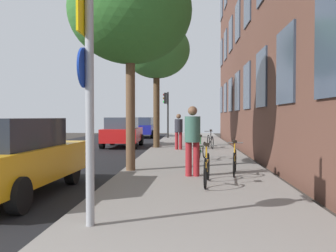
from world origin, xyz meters
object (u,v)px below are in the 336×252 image
(tree_near, at_px, (130,12))
(car_1, at_px, (123,132))
(bicycle_3, at_px, (210,141))
(bicycle_1, at_px, (235,161))
(sign_post, at_px, (88,82))
(bicycle_0, at_px, (207,168))
(traffic_light, at_px, (166,106))
(tree_far, at_px, (156,51))
(bicycle_2, at_px, (201,150))
(pedestrian_1, at_px, (179,129))
(car_2, at_px, (144,127))
(car_0, at_px, (13,156))
(pedestrian_0, at_px, (192,136))

(tree_near, bearing_deg, car_1, 101.82)
(bicycle_3, xyz_separation_m, car_1, (-4.69, 1.79, 0.36))
(tree_near, distance_m, bicycle_1, 5.12)
(sign_post, height_order, bicycle_0, sign_post)
(traffic_light, relative_size, tree_far, 0.53)
(bicycle_1, relative_size, bicycle_2, 1.00)
(pedestrian_1, relative_size, car_1, 0.42)
(pedestrian_1, bearing_deg, bicycle_3, 27.14)
(traffic_light, bearing_deg, car_2, 130.03)
(tree_near, xyz_separation_m, tree_far, (0.03, 7.96, 0.34))
(traffic_light, xyz_separation_m, bicycle_0, (2.07, -18.44, -1.94))
(bicycle_2, bearing_deg, bicycle_1, -76.84)
(car_0, bearing_deg, pedestrian_1, 72.42)
(bicycle_3, height_order, pedestrian_0, pedestrian_0)
(pedestrian_0, height_order, car_1, pedestrian_0)
(car_2, bearing_deg, tree_far, -79.62)
(tree_near, distance_m, tree_far, 7.97)
(sign_post, xyz_separation_m, traffic_light, (-0.25, 21.68, 0.29))
(tree_near, bearing_deg, car_2, 95.90)
(tree_far, xyz_separation_m, bicycle_3, (2.69, -0.35, -4.52))
(tree_far, xyz_separation_m, bicycle_1, (2.87, -8.56, -4.52))
(tree_far, bearing_deg, car_0, -100.19)
(traffic_light, xyz_separation_m, bicycle_1, (2.88, -16.94, -1.95))
(sign_post, relative_size, traffic_light, 1.06)
(bicycle_0, xyz_separation_m, car_0, (-4.04, -1.00, 0.35))
(pedestrian_0, bearing_deg, bicycle_2, 84.44)
(traffic_light, height_order, pedestrian_0, traffic_light)
(tree_far, height_order, bicycle_3, tree_far)
(traffic_light, bearing_deg, pedestrian_1, -83.00)
(bicycle_3, bearing_deg, tree_near, -109.69)
(traffic_light, relative_size, bicycle_0, 1.91)
(bicycle_2, xyz_separation_m, pedestrian_1, (-0.94, 4.11, 0.61))
(bicycle_0, height_order, pedestrian_1, pedestrian_1)
(pedestrian_0, bearing_deg, car_0, -149.97)
(pedestrian_1, distance_m, car_2, 12.25)
(bicycle_2, bearing_deg, bicycle_3, 83.03)
(traffic_light, bearing_deg, bicycle_3, -72.78)
(tree_far, relative_size, car_2, 1.50)
(bicycle_3, bearing_deg, bicycle_1, -88.78)
(tree_near, xyz_separation_m, bicycle_2, (2.13, 2.71, -4.19))
(bicycle_1, xyz_separation_m, car_2, (-4.83, 19.26, 0.36))
(bicycle_3, xyz_separation_m, pedestrian_1, (-1.54, -0.79, 0.60))
(car_0, height_order, car_1, same)
(tree_near, relative_size, pedestrian_1, 3.60)
(car_0, bearing_deg, car_2, 89.94)
(tree_far, bearing_deg, traffic_light, 90.10)
(tree_near, distance_m, car_0, 5.28)
(traffic_light, height_order, car_1, traffic_light)
(pedestrian_1, bearing_deg, car_1, 140.72)
(tree_near, height_order, tree_far, tree_far)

